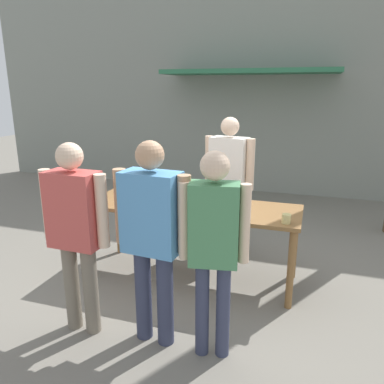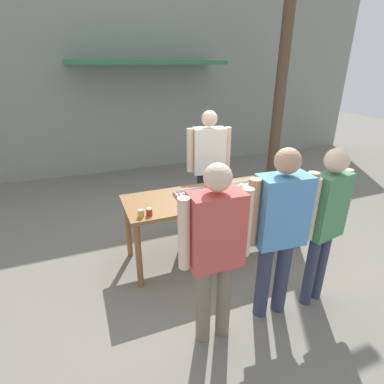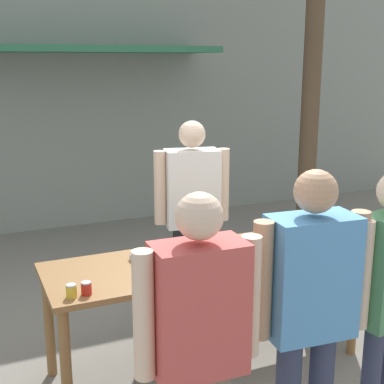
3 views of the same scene
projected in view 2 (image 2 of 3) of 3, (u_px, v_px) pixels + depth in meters
The scene contains 13 objects.
ground_plane at pixel (216, 251), 4.12m from camera, with size 24.00×24.00×0.00m, color slate.
building_facade_back at pixel (142, 70), 6.64m from camera, with size 12.00×1.11×4.50m.
serving_table at pixel (218, 200), 3.82m from camera, with size 2.36×0.78×0.87m.
food_tray_sausages at pixel (192, 195), 3.70m from camera, with size 0.40×0.29×0.04m.
food_tray_buns at pixel (242, 187), 3.93m from camera, with size 0.46×0.26×0.06m.
condiment_jar_mustard at pixel (141, 213), 3.17m from camera, with size 0.07×0.07×0.08m.
condiment_jar_ketchup at pixel (149, 212), 3.20m from camera, with size 0.07×0.07×0.08m.
beer_cup at pixel (299, 186), 3.88m from camera, with size 0.09×0.09×0.09m.
person_server_behind_table at pixel (209, 160), 4.48m from camera, with size 0.66×0.33×1.77m.
person_customer_holding_hotdog at pixel (215, 244), 2.45m from camera, with size 0.64×0.25×1.70m.
person_customer_with_cup at pixel (326, 216), 2.87m from camera, with size 0.53×0.27×1.69m.
person_customer_waiting_in_line at pixel (280, 224), 2.72m from camera, with size 0.67×0.29×1.74m.
utility_pole at pixel (289, 11), 5.56m from camera, with size 1.10×0.23×6.38m.
Camera 2 is at (-1.57, -3.11, 2.36)m, focal length 28.00 mm.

